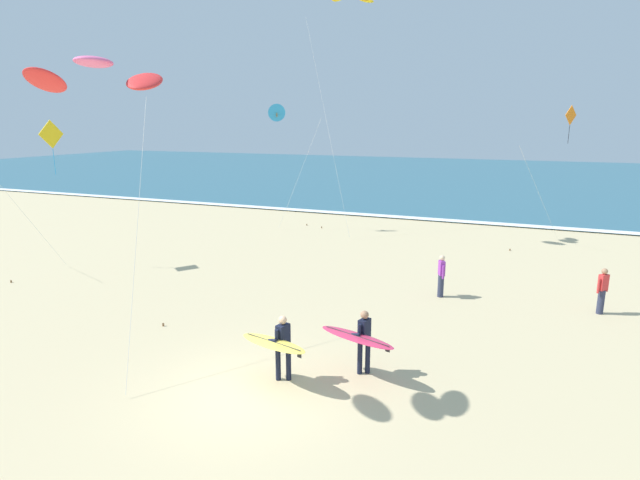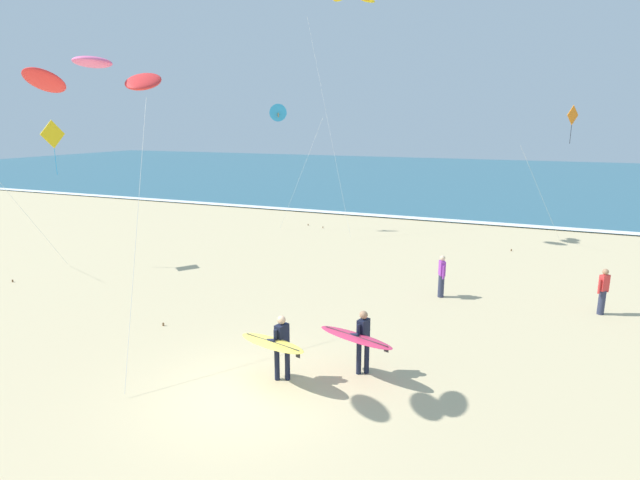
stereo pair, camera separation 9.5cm
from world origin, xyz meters
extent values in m
plane|color=#CCB789|center=(0.00, 0.00, 0.00)|extent=(160.00, 160.00, 0.00)
cube|color=#2D6075|center=(0.00, 53.57, 0.04)|extent=(160.00, 60.00, 0.08)
cube|color=white|center=(0.00, 23.87, 0.09)|extent=(160.00, 0.94, 0.01)
cylinder|color=black|center=(0.39, 0.94, 0.44)|extent=(0.13, 0.13, 0.88)
cylinder|color=black|center=(0.62, 1.05, 0.44)|extent=(0.13, 0.13, 0.88)
cube|color=black|center=(0.51, 1.00, 1.18)|extent=(0.28, 0.38, 0.60)
cube|color=white|center=(0.40, 1.02, 1.22)|extent=(0.06, 0.20, 0.32)
sphere|color=tan|center=(0.51, 1.00, 1.60)|extent=(0.21, 0.21, 0.21)
cylinder|color=black|center=(0.45, 0.77, 1.29)|extent=(0.09, 0.09, 0.26)
cylinder|color=black|center=(0.37, 0.70, 1.16)|extent=(0.26, 0.14, 0.14)
cylinder|color=black|center=(0.56, 1.22, 1.14)|extent=(0.09, 0.09, 0.56)
ellipsoid|color=#EFD14C|center=(0.42, 0.65, 1.12)|extent=(2.02, 1.06, 0.09)
cube|color=#333333|center=(0.42, 0.65, 1.16)|extent=(1.65, 0.45, 0.03)
cube|color=#262628|center=(1.20, 0.44, 1.05)|extent=(0.12, 0.04, 0.14)
cylinder|color=black|center=(2.18, 2.02, 0.44)|extent=(0.13, 0.13, 0.88)
cylinder|color=black|center=(2.35, 2.14, 0.44)|extent=(0.13, 0.13, 0.88)
cube|color=black|center=(2.27, 2.08, 1.18)|extent=(0.28, 0.38, 0.60)
cube|color=yellow|center=(2.16, 2.11, 1.22)|extent=(0.06, 0.20, 0.32)
sphere|color=#A87A59|center=(2.27, 2.08, 1.60)|extent=(0.21, 0.21, 0.21)
cylinder|color=black|center=(2.21, 1.86, 1.29)|extent=(0.09, 0.09, 0.26)
cylinder|color=black|center=(2.13, 1.79, 1.16)|extent=(0.26, 0.14, 0.14)
cylinder|color=black|center=(2.32, 2.30, 1.14)|extent=(0.09, 0.09, 0.56)
ellipsoid|color=#D83359|center=(2.17, 1.73, 1.12)|extent=(2.15, 1.03, 0.13)
cube|color=#333333|center=(2.17, 1.73, 1.16)|extent=(1.78, 0.48, 0.06)
cube|color=#262628|center=(3.02, 1.51, 1.05)|extent=(0.12, 0.04, 0.14)
cube|color=yellow|center=(-13.06, 6.56, 5.83)|extent=(0.09, 1.18, 1.18)
cylinder|color=#2D99DB|center=(-13.06, 6.56, 4.68)|extent=(0.02, 0.02, 1.12)
cylinder|color=silver|center=(-13.13, 5.27, 2.11)|extent=(0.15, 2.59, 4.02)
cylinder|color=brown|center=(-13.20, 3.98, 0.05)|extent=(0.06, 0.06, 0.10)
cone|color=#2D99DB|center=(-7.84, 17.34, 6.87)|extent=(0.98, 0.77, 1.00)
cube|color=orange|center=(-7.84, 17.34, 6.73)|extent=(0.21, 0.31, 0.24)
cylinder|color=silver|center=(-6.74, 18.06, 3.35)|extent=(2.22, 1.46, 6.51)
cylinder|color=brown|center=(-5.64, 18.78, 0.05)|extent=(0.06, 0.06, 0.10)
cube|color=orange|center=(7.60, 20.60, 6.68)|extent=(0.58, 0.84, 1.00)
cylinder|color=black|center=(7.60, 20.60, 5.71)|extent=(0.02, 0.02, 0.96)
cylinder|color=silver|center=(6.44, 18.86, 2.66)|extent=(2.34, 3.48, 5.13)
cylinder|color=brown|center=(5.28, 17.13, 0.05)|extent=(0.06, 0.06, 0.10)
ellipsoid|color=red|center=(-3.37, -1.67, 7.13)|extent=(1.18, 1.40, 0.56)
ellipsoid|color=pink|center=(-2.51, -1.21, 7.49)|extent=(1.18, 1.39, 0.20)
ellipsoid|color=red|center=(-1.66, -0.76, 7.13)|extent=(1.18, 1.40, 0.56)
cylinder|color=silver|center=(-3.53, 0.72, 3.56)|extent=(2.05, 3.87, 6.93)
cylinder|color=brown|center=(-4.55, 2.65, 0.05)|extent=(0.06, 0.06, 0.10)
ellipsoid|color=yellow|center=(-2.59, 17.21, 12.37)|extent=(1.23, 1.15, 0.51)
cylinder|color=silver|center=(-4.93, 17.86, 6.18)|extent=(3.75, 2.64, 12.17)
cylinder|color=brown|center=(-6.80, 19.17, 0.05)|extent=(0.06, 0.06, 0.10)
cylinder|color=#2D334C|center=(3.14, 8.80, 0.42)|extent=(0.22, 0.22, 0.84)
cube|color=purple|center=(3.14, 8.80, 1.11)|extent=(0.30, 0.37, 0.54)
sphere|color=beige|center=(3.14, 8.80, 1.49)|extent=(0.20, 0.20, 0.20)
cylinder|color=purple|center=(3.23, 8.61, 1.01)|extent=(0.08, 0.08, 0.50)
cylinder|color=purple|center=(3.05, 8.99, 1.01)|extent=(0.08, 0.08, 0.50)
cylinder|color=#2D334C|center=(8.41, 9.10, 0.42)|extent=(0.22, 0.22, 0.84)
cube|color=red|center=(8.41, 9.10, 1.11)|extent=(0.35, 0.36, 0.54)
sphere|color=#A87A59|center=(8.41, 9.10, 1.49)|extent=(0.20, 0.20, 0.20)
cylinder|color=red|center=(8.27, 8.95, 1.01)|extent=(0.08, 0.08, 0.50)
cylinder|color=red|center=(8.56, 9.26, 1.01)|extent=(0.08, 0.08, 0.50)
camera|label=1|loc=(5.74, -9.42, 6.30)|focal=28.47mm
camera|label=2|loc=(5.82, -9.39, 6.30)|focal=28.47mm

